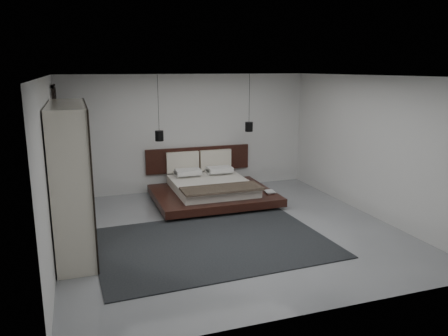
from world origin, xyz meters
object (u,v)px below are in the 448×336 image
object	(u,v)px
bed	(211,188)
rug	(213,243)
lattice_screen	(59,148)
pendant_right	(249,127)
pendant_left	(159,136)
wardrobe	(72,178)

from	to	relation	value
bed	rug	bearing A→B (deg)	-106.51
lattice_screen	bed	distance (m)	3.38
pendant_right	pendant_left	bearing A→B (deg)	180.00
wardrobe	pendant_right	bearing A→B (deg)	28.90
pendant_left	wardrobe	xyz separation A→B (m)	(-1.86, -2.21, -0.28)
pendant_left	rug	size ratio (longest dim) A/B	0.37
lattice_screen	wardrobe	size ratio (longest dim) A/B	1.06
pendant_left	wardrobe	size ratio (longest dim) A/B	0.59
wardrobe	pendant_left	bearing A→B (deg)	49.89
lattice_screen	wardrobe	bearing A→B (deg)	-83.88
pendant_right	rug	distance (m)	3.69
bed	rug	xyz separation A→B (m)	(-0.72, -2.43, -0.27)
pendant_right	rug	size ratio (longest dim) A/B	0.34
lattice_screen	pendant_right	bearing A→B (deg)	-1.92
lattice_screen	bed	xyz separation A→B (m)	(3.18, -0.53, -1.02)
lattice_screen	pendant_left	world-z (taller)	pendant_left
lattice_screen	pendant_right	world-z (taller)	pendant_right
bed	rug	size ratio (longest dim) A/B	0.67
wardrobe	lattice_screen	bearing A→B (deg)	96.12
lattice_screen	rug	world-z (taller)	lattice_screen
wardrobe	bed	bearing A→B (deg)	31.79
pendant_right	wardrobe	bearing A→B (deg)	-151.10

